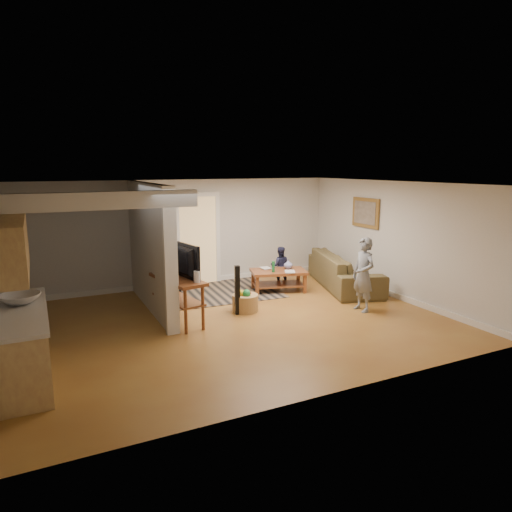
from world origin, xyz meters
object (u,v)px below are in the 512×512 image
Objects in this scene: speaker_left at (237,290)px; speaker_right at (178,279)px; tv_console at (179,282)px; coffee_table at (279,275)px; toy_basket at (245,302)px; sofa at (344,286)px; child at (362,311)px; toddler at (280,285)px.

speaker_left is 1.09× the size of speaker_right.
speaker_right is (0.42, 1.51, -0.33)m from tv_console.
toy_basket is (-1.32, -1.03, -0.19)m from coffee_table.
sofa is at bearing 27.27° from speaker_left.
tv_console reaches higher than toy_basket.
child is (3.44, -0.88, -0.77)m from tv_console.
child reaches higher than coffee_table.
toddler is at bearing 58.85° from coffee_table.
toy_basket is 0.55× the size of toddler.
toddler is (1.79, 1.56, -0.48)m from speaker_left.
sofa is 1.64m from coffee_table.
speaker_right is (-2.25, 0.39, 0.06)m from coffee_table.
coffee_table is at bearing 95.09° from sofa.
speaker_right is 1.71m from toy_basket.
sofa is 2.96m from toy_basket.
sofa is at bearing -5.41° from speaker_right.
speaker_left is at bearing -112.50° from child.
sofa is at bearing 152.69° from child.
child is (3.02, -2.40, -0.44)m from speaker_right.
tv_console is at bearing -157.20° from coffee_table.
speaker_left is 2.51m from child.
coffee_table is 1.58× the size of speaker_right.
speaker_left is (-3.09, -0.78, 0.48)m from sofa.
sofa is 3.91m from speaker_right.
toddler is (0.26, 0.43, -0.38)m from coffee_table.
speaker_right is at bearing 96.73° from sofa.
speaker_left is 2.43m from toddler.
speaker_right is at bearing 128.31° from speaker_left.
toddler is (-0.51, 2.44, 0.00)m from child.
toy_basket is at bearing -116.80° from child.
coffee_table is at bearing -4.25° from speaker_right.
sofa is at bearing 175.38° from toddler.
toddler is at bearing 76.70° from sofa.
tv_console reaches higher than speaker_left.
tv_console is 3.41m from toddler.
speaker_left is at bearing 121.89° from sofa.
coffee_table is 1.44× the size of speaker_left.
sofa is 1.52m from toddler.
speaker_left is (1.14, -0.01, -0.29)m from tv_console.
coffee_table is 2.28m from speaker_right.
speaker_left is 1.02× the size of toddler.
coffee_table reaches higher than sofa.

